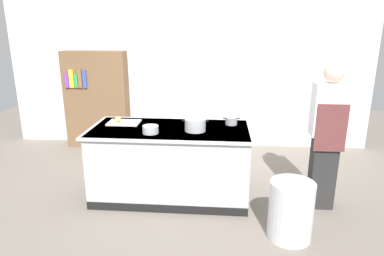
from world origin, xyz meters
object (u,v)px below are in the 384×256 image
object	(u,v)px
mixing_bowl	(151,129)
bookshelf	(97,100)
sauce_pan	(231,121)
trash_bin	(291,210)
person_chef	(327,134)
stock_pot	(195,125)
onion	(118,119)

from	to	relation	value
mixing_bowl	bookshelf	size ratio (longest dim) A/B	0.11
sauce_pan	mixing_bowl	bearing A→B (deg)	-154.47
sauce_pan	trash_bin	xyz separation A→B (m)	(0.59, -1.05, -0.64)
mixing_bowl	bookshelf	xyz separation A→B (m)	(-1.38, 2.02, -0.09)
mixing_bowl	person_chef	bearing A→B (deg)	2.56
trash_bin	person_chef	bearing A→B (deg)	54.65
stock_pot	person_chef	distance (m)	1.52
trash_bin	person_chef	xyz separation A→B (m)	(0.49, 0.68, 0.61)
stock_pot	bookshelf	distance (m)	2.67
mixing_bowl	person_chef	size ratio (longest dim) A/B	0.11
trash_bin	sauce_pan	bearing A→B (deg)	119.60
stock_pot	trash_bin	xyz separation A→B (m)	(1.03, -0.73, -0.67)
mixing_bowl	trash_bin	bearing A→B (deg)	-21.12
mixing_bowl	onion	bearing A→B (deg)	144.37
stock_pot	onion	bearing A→B (deg)	167.97
onion	person_chef	bearing A→B (deg)	-5.93
stock_pot	mixing_bowl	bearing A→B (deg)	-164.87
stock_pot	trash_bin	world-z (taller)	stock_pot
stock_pot	sauce_pan	size ratio (longest dim) A/B	1.46
onion	trash_bin	distance (m)	2.33
stock_pot	sauce_pan	distance (m)	0.54
onion	mixing_bowl	xyz separation A→B (m)	(0.49, -0.35, -0.01)
sauce_pan	person_chef	world-z (taller)	person_chef
onion	trash_bin	world-z (taller)	onion
onion	trash_bin	xyz separation A→B (m)	(2.03, -0.95, -0.65)
onion	trash_bin	bearing A→B (deg)	-24.99
sauce_pan	person_chef	distance (m)	1.14
bookshelf	onion	bearing A→B (deg)	-61.91
trash_bin	mixing_bowl	bearing A→B (deg)	158.88
sauce_pan	stock_pot	bearing A→B (deg)	-144.18
onion	mixing_bowl	distance (m)	0.60
stock_pot	bookshelf	xyz separation A→B (m)	(-1.89, 1.88, -0.12)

